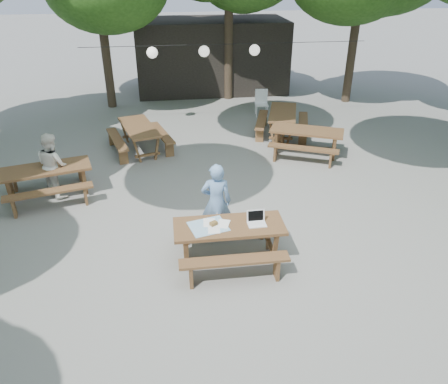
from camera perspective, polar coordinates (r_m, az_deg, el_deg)
ground at (r=9.53m, az=2.21°, el=-3.29°), size 80.00×80.00×0.00m
pavilion at (r=18.93m, az=-1.65°, el=17.44°), size 6.00×3.00×2.80m
main_picnic_table at (r=8.07m, az=0.66°, el=-6.50°), size 2.00×1.58×0.75m
picnic_table_nw at (r=10.94m, az=-22.04°, el=1.23°), size 2.24×2.01×0.75m
picnic_table_ne at (r=12.62m, az=10.64°, el=6.46°), size 2.38×2.21×0.75m
picnic_table_far_w at (r=12.91m, az=-10.93°, el=6.93°), size 2.04×2.26×0.75m
picnic_table_far_e at (r=14.03m, az=7.61°, el=8.96°), size 2.05×2.27×0.75m
woman at (r=8.47m, az=-1.00°, el=-1.31°), size 0.62×0.44×1.61m
second_person at (r=10.84m, az=-21.42°, el=3.33°), size 0.91×0.94×1.53m
plastic_chair at (r=15.80m, az=4.91°, el=10.84°), size 0.48×0.48×0.90m
laptop at (r=7.91m, az=4.24°, el=-3.71°), size 0.34×0.27×0.24m
tabletop_clutter at (r=7.83m, az=-1.86°, el=-4.42°), size 0.81×0.69×0.08m
paper_lanterns at (r=14.28m, az=-2.57°, el=17.90°), size 9.00×0.34×0.38m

